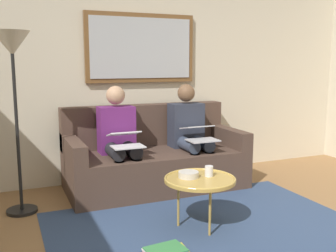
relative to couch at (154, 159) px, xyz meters
name	(u,v)px	position (x,y,z in m)	size (l,w,h in m)	color
wall_rear	(139,70)	(0.00, -0.48, 0.99)	(6.00, 0.12, 2.60)	beige
area_rug	(207,228)	(0.00, 1.27, -0.31)	(2.60, 1.80, 0.01)	#33476B
couch	(154,159)	(0.00, 0.00, 0.00)	(1.94, 0.90, 0.90)	#4C382D
framed_mirror	(141,48)	(0.00, -0.39, 1.24)	(1.32, 0.05, 0.79)	brown
coffee_table	(200,180)	(0.05, 1.22, 0.10)	(0.60, 0.60, 0.44)	tan
cup	(209,171)	(-0.05, 1.19, 0.16)	(0.07, 0.07, 0.09)	silver
bowl	(189,174)	(0.12, 1.15, 0.14)	(0.17, 0.17, 0.05)	beige
person_left	(190,131)	(-0.42, 0.07, 0.30)	(0.38, 0.58, 1.14)	#2D3342
laptop_silver	(199,133)	(-0.42, 0.31, 0.32)	(0.32, 0.37, 0.16)	silver
person_right	(119,137)	(0.42, 0.07, 0.30)	(0.38, 0.58, 1.14)	#66236B
laptop_white	(126,139)	(0.42, 0.31, 0.31)	(0.31, 0.34, 0.15)	white
magazine_stack	(166,252)	(0.50, 1.57, -0.28)	(0.33, 0.25, 0.05)	red
standing_lamp	(13,64)	(1.42, 0.27, 1.06)	(0.32, 0.32, 1.66)	black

